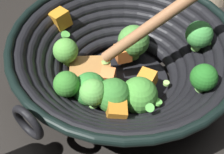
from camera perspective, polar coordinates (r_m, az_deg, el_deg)
name	(u,v)px	position (r m, az deg, el deg)	size (l,w,h in m)	color
ground_plane	(123,83)	(0.59, 1.97, -1.08)	(4.00, 4.00, 0.00)	black
wok	(124,58)	(0.54, 2.15, 3.42)	(0.38, 0.39, 0.27)	black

